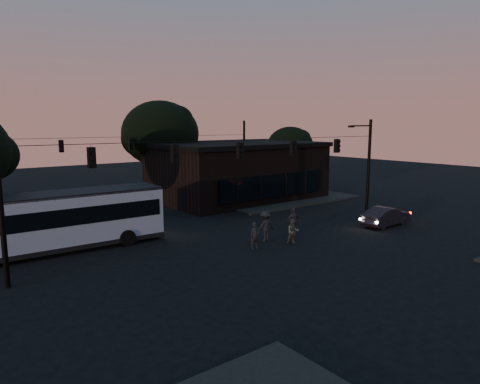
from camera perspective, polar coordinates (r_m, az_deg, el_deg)
ground at (r=24.01m, az=5.93°, el=-8.28°), size 120.00×120.00×0.00m
sidewalk_far_right at (r=41.95m, az=4.56°, el=-0.66°), size 14.00×10.00×0.15m
building at (r=41.17m, az=-0.34°, el=2.88°), size 15.40×10.41×5.40m
tree_behind at (r=43.35m, az=-10.58°, el=7.66°), size 7.60×7.60×9.43m
tree_right at (r=48.45m, az=6.70°, el=6.04°), size 5.20×5.20×6.86m
signal_rig_near at (r=26.09m, az=0.00°, el=3.14°), size 26.24×0.30×7.50m
signal_rig_far at (r=39.92m, az=-14.29°, el=4.57°), size 26.24×0.30×7.50m
bus at (r=26.18m, az=-23.15°, el=-3.29°), size 11.90×3.18×3.33m
car at (r=32.03m, az=18.92°, el=-3.07°), size 4.13×1.46×1.36m
pedestrian_a at (r=24.76m, az=2.02°, el=-5.82°), size 0.64×0.50×1.56m
pedestrian_b at (r=26.00m, az=7.07°, el=-5.21°), size 0.92×0.86×1.52m
pedestrian_c at (r=27.82m, az=7.16°, el=-3.95°), size 1.14×0.66×1.82m
pedestrian_d at (r=26.43m, az=3.42°, el=-4.54°), size 1.26×0.79×1.86m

